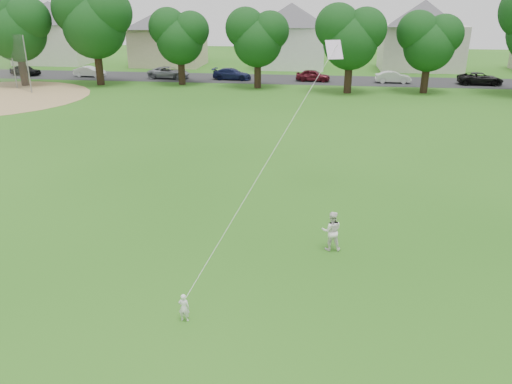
# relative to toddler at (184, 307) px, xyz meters

# --- Properties ---
(ground) EXTENTS (160.00, 160.00, 0.00)m
(ground) POSITION_rel_toddler_xyz_m (-0.57, 2.32, -0.43)
(ground) COLOR #235914
(ground) RESTS_ON ground
(street) EXTENTS (90.00, 7.00, 0.01)m
(street) POSITION_rel_toddler_xyz_m (-0.57, 44.32, -0.43)
(street) COLOR #2D2D30
(street) RESTS_ON ground
(toddler) EXTENTS (0.32, 0.21, 0.87)m
(toddler) POSITION_rel_toddler_xyz_m (0.00, 0.00, 0.00)
(toddler) COLOR white
(toddler) RESTS_ON ground
(older_boy) EXTENTS (0.77, 0.62, 1.48)m
(older_boy) POSITION_rel_toddler_xyz_m (4.13, 4.83, 0.31)
(older_boy) COLOR white
(older_boy) RESTS_ON ground
(kite) EXTENTS (2.51, 5.90, 13.07)m
(kite) POSITION_rel_toddler_xyz_m (2.00, 5.51, 3.08)
(kite) COLOR white
(kite) RESTS_ON ground
(tree_row) EXTENTS (82.05, 8.32, 10.21)m
(tree_row) POSITION_rel_toddler_xyz_m (0.55, 37.89, 5.50)
(tree_row) COLOR black
(tree_row) RESTS_ON ground
(parked_cars) EXTENTS (54.34, 2.30, 1.27)m
(parked_cars) POSITION_rel_toddler_xyz_m (-3.71, 43.32, 0.19)
(parked_cars) COLOR black
(parked_cars) RESTS_ON ground
(house_row) EXTENTS (76.87, 13.87, 9.67)m
(house_row) POSITION_rel_toddler_xyz_m (-0.10, 54.32, 4.41)
(house_row) COLOR silver
(house_row) RESTS_ON ground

